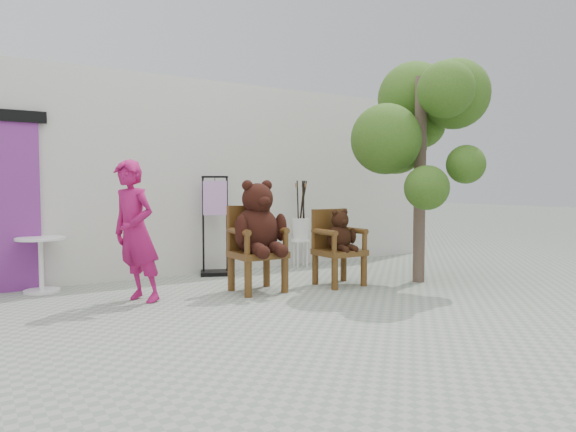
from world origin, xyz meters
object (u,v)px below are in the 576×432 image
Objects in this scene: chair_small at (338,239)px; stool_bucket at (301,229)px; tree at (422,116)px; cafe_table at (41,258)px; chair_big at (257,230)px; display_stand at (215,237)px; person at (136,232)px.

chair_small is 0.72× the size of stool_bucket.
cafe_table is at bearing 157.63° from tree.
chair_big reaches higher than cafe_table.
tree is at bearing -16.81° from display_stand.
chair_small is 2.69m from person.
tree is (4.76, -1.96, 1.92)m from cafe_table.
chair_big is 0.87× the size of person.
chair_small is 2.15m from tree.
cafe_table is 3.99m from stool_bucket.
person is 1.59m from cafe_table.
display_stand is (-1.12, 1.61, -0.04)m from chair_small.
person is at bearing -55.50° from cafe_table.
person is 4.23m from tree.
stool_bucket is (3.98, 0.00, 0.20)m from cafe_table.
person is 1.14× the size of stool_bucket.
tree is at bearing -12.39° from chair_big.
chair_big is 1.38× the size of chair_small.
chair_big is 0.44× the size of tree.
cafe_table is (-2.38, 1.43, -0.36)m from chair_big.
stool_bucket is 2.72m from tree.
cafe_table is 0.48× the size of stool_bucket.
chair_big is 1.45m from display_stand.
person is (-1.50, 0.17, 0.02)m from chair_big.
stool_bucket is (1.61, 1.43, -0.16)m from chair_big.
stool_bucket is at bearing 23.20° from display_stand.
cafe_table is 0.22× the size of tree.
stool_bucket is (1.56, 0.00, 0.06)m from display_stand.
tree reaches higher than chair_big.
chair_big is at bearing -31.12° from cafe_table.
tree reaches higher than display_stand.
tree reaches higher than stool_bucket.
display_stand is (0.04, 1.43, -0.22)m from chair_big.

